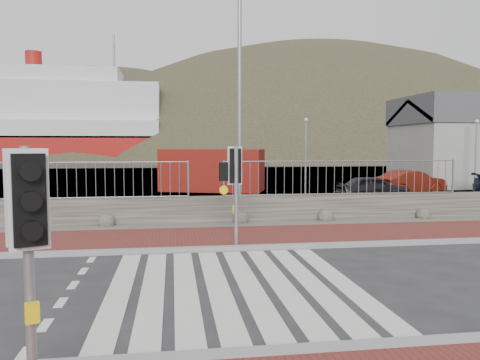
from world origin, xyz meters
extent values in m
plane|color=#28282B|center=(0.00, 0.00, 0.00)|extent=(220.00, 220.00, 0.00)
cube|color=maroon|center=(0.00, 4.50, 0.04)|extent=(40.00, 3.00, 0.08)
cube|color=gray|center=(0.00, -3.00, 0.05)|extent=(40.00, 0.25, 0.12)
cube|color=gray|center=(0.00, 3.00, 0.05)|extent=(40.00, 0.25, 0.12)
cube|color=silver|center=(-2.10, 0.00, 0.01)|extent=(0.42, 5.60, 0.01)
cube|color=silver|center=(-1.50, 0.00, 0.01)|extent=(0.42, 5.60, 0.01)
cube|color=silver|center=(-0.90, 0.00, 0.01)|extent=(0.42, 5.60, 0.01)
cube|color=silver|center=(-0.30, 0.00, 0.01)|extent=(0.42, 5.60, 0.01)
cube|color=silver|center=(0.30, 0.00, 0.01)|extent=(0.42, 5.60, 0.01)
cube|color=silver|center=(0.90, 0.00, 0.01)|extent=(0.42, 5.60, 0.01)
cube|color=silver|center=(1.50, 0.00, 0.01)|extent=(0.42, 5.60, 0.01)
cube|color=silver|center=(2.10, 0.00, 0.01)|extent=(0.42, 5.60, 0.01)
cube|color=#59544C|center=(0.00, 6.50, 0.03)|extent=(40.00, 1.50, 0.06)
cube|color=#403C35|center=(0.00, 7.30, 0.45)|extent=(40.00, 0.60, 0.90)
cylinder|color=gray|center=(-4.80, 7.15, 2.10)|extent=(8.40, 0.04, 0.04)
cylinder|color=gray|center=(-0.60, 7.15, 1.50)|extent=(0.07, 0.07, 1.20)
cylinder|color=gray|center=(4.80, 7.15, 2.10)|extent=(8.40, 0.04, 0.04)
cylinder|color=gray|center=(0.60, 7.15, 1.50)|extent=(0.07, 0.07, 1.20)
cylinder|color=gray|center=(9.00, 7.15, 1.50)|extent=(0.07, 0.07, 1.20)
cube|color=#4C4C4F|center=(0.00, 27.90, 0.00)|extent=(120.00, 40.00, 0.50)
cube|color=#3F4C54|center=(0.00, 62.90, 0.00)|extent=(220.00, 50.00, 0.05)
cube|color=silver|center=(-18.00, 67.90, 9.00)|extent=(30.00, 12.00, 6.00)
cube|color=silver|center=(-18.00, 67.90, 13.00)|extent=(18.00, 10.00, 2.50)
cylinder|color=maroon|center=(-22.00, 67.90, 15.50)|extent=(2.40, 2.40, 3.00)
cylinder|color=gray|center=(-10.00, 67.90, 17.00)|extent=(0.30, 0.30, 6.00)
ellipsoid|color=#2C311D|center=(-15.00, 87.90, -20.00)|extent=(106.40, 68.40, 76.00)
ellipsoid|color=#2C311D|center=(30.00, 87.90, -26.00)|extent=(140.00, 90.00, 100.00)
cylinder|color=gray|center=(-2.55, -3.67, 1.32)|extent=(0.10, 0.10, 2.64)
cube|color=yellow|center=(-2.55, -3.67, 0.99)|extent=(0.15, 0.12, 0.21)
cube|color=black|center=(-2.55, -3.67, 2.12)|extent=(0.44, 0.36, 0.99)
sphere|color=#0CE53F|center=(-2.55, -3.67, 1.84)|extent=(0.14, 0.14, 0.14)
cylinder|color=gray|center=(0.50, 3.32, 1.32)|extent=(0.10, 0.10, 2.64)
cube|color=yellow|center=(0.50, 3.32, 0.99)|extent=(0.14, 0.09, 0.21)
cube|color=black|center=(0.50, 3.32, 2.12)|extent=(0.40, 0.27, 0.99)
sphere|color=red|center=(0.50, 3.32, 2.41)|extent=(0.14, 0.14, 0.14)
cube|color=black|center=(0.17, 3.27, 1.98)|extent=(0.23, 0.18, 0.47)
cylinder|color=gray|center=(1.28, 8.10, 4.24)|extent=(0.15, 0.15, 8.48)
cube|color=maroon|center=(1.18, 18.61, 1.21)|extent=(6.30, 4.21, 2.43)
imported|color=black|center=(8.49, 12.81, 0.60)|extent=(3.54, 1.45, 1.20)
imported|color=#63170E|center=(11.83, 15.38, 0.65)|extent=(4.16, 2.33, 1.30)
camera|label=1|loc=(-1.12, -8.54, 2.64)|focal=35.00mm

